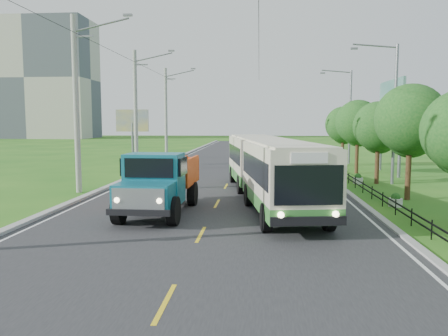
# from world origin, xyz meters

# --- Properties ---
(ground) EXTENTS (240.00, 240.00, 0.00)m
(ground) POSITION_xyz_m (0.00, 0.00, 0.00)
(ground) COLOR #1F5F16
(ground) RESTS_ON ground
(road) EXTENTS (14.00, 120.00, 0.02)m
(road) POSITION_xyz_m (0.00, 20.00, 0.01)
(road) COLOR #28282B
(road) RESTS_ON ground
(curb_left) EXTENTS (0.40, 120.00, 0.15)m
(curb_left) POSITION_xyz_m (-7.20, 20.00, 0.07)
(curb_left) COLOR #9E9E99
(curb_left) RESTS_ON ground
(curb_right) EXTENTS (0.30, 120.00, 0.10)m
(curb_right) POSITION_xyz_m (7.15, 20.00, 0.05)
(curb_right) COLOR #9E9E99
(curb_right) RESTS_ON ground
(edge_line_left) EXTENTS (0.12, 120.00, 0.00)m
(edge_line_left) POSITION_xyz_m (-6.65, 20.00, 0.02)
(edge_line_left) COLOR silver
(edge_line_left) RESTS_ON road
(edge_line_right) EXTENTS (0.12, 120.00, 0.00)m
(edge_line_right) POSITION_xyz_m (6.65, 20.00, 0.02)
(edge_line_right) COLOR silver
(edge_line_right) RESTS_ON road
(centre_dash) EXTENTS (0.12, 2.20, 0.00)m
(centre_dash) POSITION_xyz_m (0.00, 0.00, 0.02)
(centre_dash) COLOR yellow
(centre_dash) RESTS_ON road
(railing_right) EXTENTS (0.04, 40.00, 0.60)m
(railing_right) POSITION_xyz_m (8.00, 14.00, 0.30)
(railing_right) COLOR black
(railing_right) RESTS_ON ground
(pole_near) EXTENTS (3.51, 0.32, 10.00)m
(pole_near) POSITION_xyz_m (-8.26, 9.00, 5.09)
(pole_near) COLOR gray
(pole_near) RESTS_ON ground
(pole_mid) EXTENTS (3.51, 0.32, 10.00)m
(pole_mid) POSITION_xyz_m (-8.26, 21.00, 5.09)
(pole_mid) COLOR gray
(pole_mid) RESTS_ON ground
(pole_far) EXTENTS (3.51, 0.32, 10.00)m
(pole_far) POSITION_xyz_m (-8.26, 33.00, 5.09)
(pole_far) COLOR gray
(pole_far) RESTS_ON ground
(tree_third) EXTENTS (3.60, 3.62, 6.00)m
(tree_third) POSITION_xyz_m (9.86, 8.14, 3.99)
(tree_third) COLOR #382314
(tree_third) RESTS_ON ground
(tree_fourth) EXTENTS (3.24, 3.31, 5.40)m
(tree_fourth) POSITION_xyz_m (9.86, 14.14, 3.59)
(tree_fourth) COLOR #382314
(tree_fourth) RESTS_ON ground
(tree_fifth) EXTENTS (3.48, 3.52, 5.80)m
(tree_fifth) POSITION_xyz_m (9.86, 20.14, 3.85)
(tree_fifth) COLOR #382314
(tree_fifth) RESTS_ON ground
(tree_back) EXTENTS (3.30, 3.36, 5.50)m
(tree_back) POSITION_xyz_m (9.86, 26.14, 3.65)
(tree_back) COLOR #382314
(tree_back) RESTS_ON ground
(streetlight_mid) EXTENTS (3.02, 0.20, 9.07)m
(streetlight_mid) POSITION_xyz_m (10.64, 14.00, 4.90)
(streetlight_mid) COLOR slate
(streetlight_mid) RESTS_ON ground
(streetlight_far) EXTENTS (3.02, 0.20, 9.07)m
(streetlight_far) POSITION_xyz_m (10.64, 28.00, 4.90)
(streetlight_far) COLOR slate
(streetlight_far) RESTS_ON ground
(planter_near) EXTENTS (0.64, 0.64, 0.67)m
(planter_near) POSITION_xyz_m (8.60, 6.00, 0.29)
(planter_near) COLOR silver
(planter_near) RESTS_ON ground
(planter_mid) EXTENTS (0.64, 0.64, 0.67)m
(planter_mid) POSITION_xyz_m (8.60, 14.00, 0.29)
(planter_mid) COLOR silver
(planter_mid) RESTS_ON ground
(planter_far) EXTENTS (0.64, 0.64, 0.67)m
(planter_far) POSITION_xyz_m (8.60, 22.00, 0.29)
(planter_far) COLOR silver
(planter_far) RESTS_ON ground
(billboard_left) EXTENTS (3.00, 0.20, 5.20)m
(billboard_left) POSITION_xyz_m (-9.50, 24.00, 3.87)
(billboard_left) COLOR slate
(billboard_left) RESTS_ON ground
(billboard_right) EXTENTS (0.24, 6.00, 7.30)m
(billboard_right) POSITION_xyz_m (12.30, 20.00, 5.34)
(billboard_right) COLOR slate
(billboard_right) RESTS_ON ground
(apartment_near) EXTENTS (28.00, 14.00, 30.00)m
(apartment_near) POSITION_xyz_m (-55.00, 95.00, 15.00)
(apartment_near) COLOR #B7B2A3
(apartment_near) RESTS_ON ground
(apartment_far) EXTENTS (24.00, 14.00, 26.00)m
(apartment_far) POSITION_xyz_m (-80.00, 120.00, 13.00)
(apartment_far) COLOR #B7B2A3
(apartment_far) RESTS_ON ground
(bus) EXTENTS (5.00, 16.30, 3.11)m
(bus) POSITION_xyz_m (2.50, 7.28, 1.87)
(bus) COLOR #378033
(bus) RESTS_ON ground
(dump_truck) EXTENTS (2.71, 6.56, 2.73)m
(dump_truck) POSITION_xyz_m (-2.30, 3.61, 1.54)
(dump_truck) COLOR #14687C
(dump_truck) RESTS_ON ground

